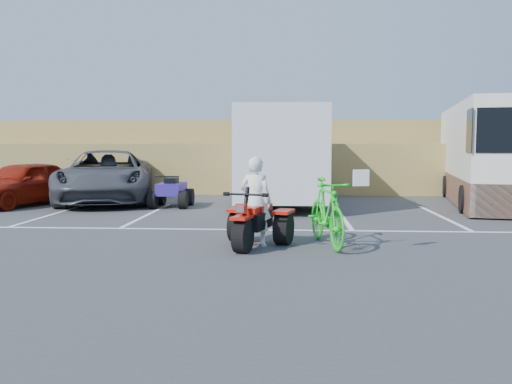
# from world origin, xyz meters

# --- Properties ---
(ground) EXTENTS (100.00, 100.00, 0.00)m
(ground) POSITION_xyz_m (0.00, 0.00, 0.00)
(ground) COLOR #3B3B3E
(ground) RESTS_ON ground
(parking_stripes) EXTENTS (28.00, 5.16, 0.01)m
(parking_stripes) POSITION_xyz_m (0.87, 4.07, 0.00)
(parking_stripes) COLOR white
(parking_stripes) RESTS_ON ground
(grass_embankment) EXTENTS (40.00, 8.50, 3.10)m
(grass_embankment) POSITION_xyz_m (0.00, 15.48, 1.42)
(grass_embankment) COLOR olive
(grass_embankment) RESTS_ON ground
(red_trike_atv) EXTENTS (1.65, 1.95, 1.09)m
(red_trike_atv) POSITION_xyz_m (0.58, 0.29, 0.00)
(red_trike_atv) COLOR #B5140A
(red_trike_atv) RESTS_ON ground
(rider) EXTENTS (0.72, 0.56, 1.74)m
(rider) POSITION_xyz_m (0.62, 0.44, 0.87)
(rider) COLOR white
(rider) RESTS_ON ground
(green_dirt_bike) EXTENTS (1.08, 2.27, 1.31)m
(green_dirt_bike) POSITION_xyz_m (1.99, 0.54, 0.66)
(green_dirt_bike) COLOR #14BF19
(green_dirt_bike) RESTS_ON ground
(grey_pickup) EXTENTS (4.32, 6.87, 1.77)m
(grey_pickup) POSITION_xyz_m (-5.01, 8.26, 0.89)
(grey_pickup) COLOR #3F4146
(grey_pickup) RESTS_ON ground
(red_car) EXTENTS (2.93, 4.54, 1.44)m
(red_car) POSITION_xyz_m (-7.36, 7.01, 0.72)
(red_car) COLOR maroon
(red_car) RESTS_ON ground
(cargo_trailer) EXTENTS (2.80, 6.65, 3.08)m
(cargo_trailer) POSITION_xyz_m (0.96, 7.75, 1.66)
(cargo_trailer) COLOR silver
(cargo_trailer) RESTS_ON ground
(rv_motorhome) EXTENTS (3.83, 9.23, 3.22)m
(rv_motorhome) POSITION_xyz_m (7.87, 8.71, 1.40)
(rv_motorhome) COLOR silver
(rv_motorhome) RESTS_ON ground
(quad_atv_blue) EXTENTS (1.18, 1.58, 1.03)m
(quad_atv_blue) POSITION_xyz_m (-2.45, 6.85, 0.00)
(quad_atv_blue) COLOR navy
(quad_atv_blue) RESTS_ON ground
(quad_atv_green) EXTENTS (1.64, 1.88, 1.03)m
(quad_atv_green) POSITION_xyz_m (0.20, 8.32, 0.00)
(quad_atv_green) COLOR #145921
(quad_atv_green) RESTS_ON ground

